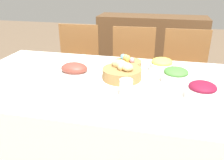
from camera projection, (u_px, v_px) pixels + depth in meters
name	position (u px, v px, depth m)	size (l,w,h in m)	color
dining_table	(111.00, 131.00, 1.65)	(1.90, 0.99, 0.76)	silver
chair_far_right	(184.00, 76.00, 2.25)	(0.43, 0.43, 0.92)	brown
chair_far_left	(77.00, 67.00, 2.47)	(0.44, 0.44, 0.92)	brown
chair_far_center	(132.00, 71.00, 2.35)	(0.45, 0.45, 0.92)	brown
sideboard	(150.00, 49.00, 3.29)	(1.43, 0.44, 0.90)	brown
bread_basket	(122.00, 72.00, 1.51)	(0.25, 0.25, 0.12)	#9E7542
egg_basket	(127.00, 62.00, 1.75)	(0.20, 0.20, 0.08)	#9E7542
ham_platter	(74.00, 69.00, 1.62)	(0.28, 0.20, 0.08)	silver
green_salad_bowl	(176.00, 75.00, 1.46)	(0.17, 0.17, 0.10)	silver
beet_salad_bowl	(202.00, 91.00, 1.25)	(0.17, 0.17, 0.10)	silver
pineapple_bowl	(162.00, 65.00, 1.64)	(0.17, 0.17, 0.09)	silver
dinner_plate	(77.00, 103.00, 1.22)	(0.24, 0.24, 0.01)	silver
fork	(51.00, 100.00, 1.25)	(0.01, 0.19, 0.00)	silver
knife	(105.00, 106.00, 1.19)	(0.01, 0.19, 0.00)	silver
spoon	(110.00, 107.00, 1.19)	(0.01, 0.19, 0.00)	silver
drinking_cup	(126.00, 88.00, 1.29)	(0.07, 0.07, 0.10)	silver
butter_dish	(48.00, 82.00, 1.44)	(0.11, 0.07, 0.03)	silver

